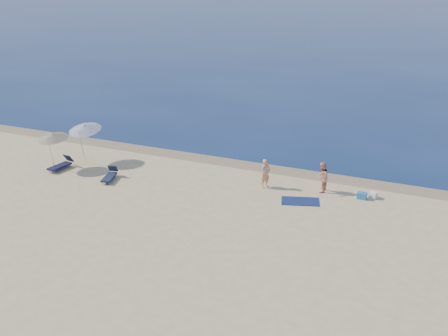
% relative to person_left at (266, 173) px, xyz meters
% --- Properties ---
extents(sea, '(240.00, 160.00, 0.01)m').
position_rel_person_left_xyz_m(sea, '(-1.77, 83.46, -0.83)').
color(sea, '#0C204C').
rests_on(sea, ground).
extents(wet_sand_strip, '(240.00, 1.60, 0.00)m').
position_rel_person_left_xyz_m(wet_sand_strip, '(-1.77, 2.86, -0.83)').
color(wet_sand_strip, '#847254').
rests_on(wet_sand_strip, ground).
extents(person_left, '(0.65, 0.72, 1.66)m').
position_rel_person_left_xyz_m(person_left, '(0.00, 0.00, 0.00)').
color(person_left, tan).
rests_on(person_left, ground).
extents(person_right, '(0.68, 0.86, 1.72)m').
position_rel_person_left_xyz_m(person_right, '(3.05, 0.60, 0.03)').
color(person_right, tan).
rests_on(person_right, ground).
extents(beach_towel, '(2.22, 1.63, 0.03)m').
position_rel_person_left_xyz_m(beach_towel, '(2.35, -1.10, -0.81)').
color(beach_towel, '#0E1B49').
rests_on(beach_towel, ground).
extents(white_bag, '(0.47, 0.44, 0.33)m').
position_rel_person_left_xyz_m(white_bag, '(5.82, 0.89, -0.66)').
color(white_bag, white).
rests_on(white_bag, ground).
extents(blue_cooler, '(0.51, 0.37, 0.35)m').
position_rel_person_left_xyz_m(blue_cooler, '(5.29, 0.55, -0.65)').
color(blue_cooler, '#2173B5').
rests_on(blue_cooler, ground).
extents(umbrella_near, '(2.10, 2.13, 2.64)m').
position_rel_person_left_xyz_m(umbrella_near, '(-11.65, -0.50, 1.41)').
color(umbrella_near, silver).
rests_on(umbrella_near, ground).
extents(umbrella_far, '(2.02, 2.04, 2.44)m').
position_rel_person_left_xyz_m(umbrella_far, '(-12.67, -2.29, 1.27)').
color(umbrella_far, silver).
rests_on(umbrella_far, ground).
extents(lounger_left, '(0.83, 1.78, 0.76)m').
position_rel_person_left_xyz_m(lounger_left, '(-12.34, -2.23, -0.55)').
color(lounger_left, '#141537').
rests_on(lounger_left, ground).
extents(lounger_right, '(0.90, 1.68, 0.71)m').
position_rel_person_left_xyz_m(lounger_right, '(-8.66, -2.50, -0.57)').
color(lounger_right, '#16203E').
rests_on(lounger_right, ground).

